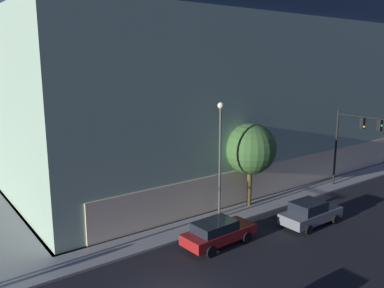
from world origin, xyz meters
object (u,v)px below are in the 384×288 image
Objects in this scene: street_lamp_sidewalk at (220,147)px; car_red at (218,232)px; modern_building at (184,82)px; traffic_light_far_corner at (353,134)px; car_grey at (310,213)px; sidewalk_tree at (250,149)px.

street_lamp_sidewalk is 5.87m from car_red.
car_red is at bearing -119.92° from modern_building.
car_grey is (-8.79, -2.63, -4.06)m from traffic_light_far_corner.
car_grey is (-3.26, -19.20, -7.94)m from modern_building.
modern_building reaches higher than sidewalk_tree.
modern_building is 5.67× the size of traffic_light_far_corner.
traffic_light_far_corner is 16.34m from car_red.
car_red is (-6.07, -3.51, -3.70)m from sidewalk_tree.
traffic_light_far_corner reaches higher than sidewalk_tree.
modern_building reaches higher than car_grey.
street_lamp_sidewalk is at bearing 172.81° from traffic_light_far_corner.
car_red is at bearing -131.67° from street_lamp_sidewalk.
traffic_light_far_corner is 1.39× the size of car_red.
traffic_light_far_corner is 1.06× the size of sidewalk_tree.
modern_building is at bearing 80.37° from car_grey.
traffic_light_far_corner is 10.03m from car_grey.
sidewalk_tree reaches higher than car_red.
modern_building is 21.03m from car_grey.
modern_building is at bearing 73.73° from sidewalk_tree.
car_grey is (4.40, -4.30, -4.38)m from street_lamp_sidewalk.
car_grey reaches higher than car_red.
car_grey is at bearing -11.29° from car_red.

